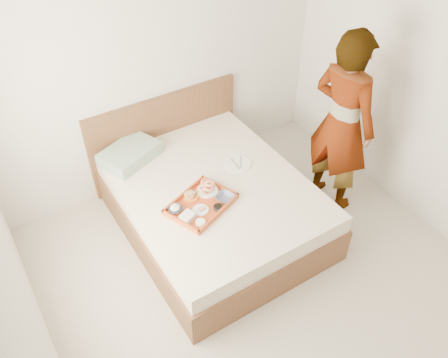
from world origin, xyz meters
TOP-DOWN VIEW (x-y plane):
  - ground at (0.00, 0.00)m, footprint 3.50×4.00m
  - wall_back at (0.00, 2.00)m, footprint 3.50×0.01m
  - wall_left at (-1.75, 0.00)m, footprint 0.01×4.00m
  - bed at (-0.04, 1.00)m, footprint 1.65×2.00m
  - headboard at (-0.04, 1.97)m, footprint 1.65×0.06m
  - pillow at (-0.52, 1.74)m, footprint 0.63×0.54m
  - tray at (-0.27, 0.82)m, footprint 0.67×0.58m
  - prawn_plate at (-0.13, 0.94)m, footprint 0.25×0.25m
  - navy_bowl_big at (-0.06, 0.77)m, footprint 0.20×0.20m
  - sauce_dish at (-0.17, 0.70)m, footprint 0.11×0.11m
  - meat_plate at (-0.31, 0.77)m, footprint 0.18×0.18m
  - bread_plate at (-0.30, 0.95)m, footprint 0.18×0.18m
  - salad_bowl at (-0.49, 0.87)m, footprint 0.16×0.16m
  - plastic_tub at (-0.45, 0.74)m, footprint 0.14×0.13m
  - cheese_round at (-0.38, 0.63)m, footprint 0.11×0.11m
  - dinner_plate at (0.31, 1.13)m, footprint 0.34×0.34m
  - person at (1.17, 0.71)m, footprint 0.53×0.73m

SIDE VIEW (x-z plane):
  - ground at x=0.00m, z-range -0.01..0.01m
  - bed at x=-0.04m, z-range 0.00..0.53m
  - headboard at x=-0.04m, z-range 0.00..0.95m
  - dinner_plate at x=0.31m, z-range 0.53..0.54m
  - meat_plate at x=-0.31m, z-range 0.55..0.56m
  - bread_plate at x=-0.30m, z-range 0.55..0.56m
  - prawn_plate at x=-0.13m, z-range 0.55..0.56m
  - tray at x=-0.27m, z-range 0.53..0.58m
  - cheese_round at x=-0.38m, z-range 0.55..0.57m
  - sauce_dish at x=-0.17m, z-range 0.55..0.58m
  - salad_bowl at x=-0.49m, z-range 0.55..0.58m
  - navy_bowl_big at x=-0.06m, z-range 0.55..0.58m
  - plastic_tub at x=-0.45m, z-range 0.55..0.60m
  - pillow at x=-0.52m, z-range 0.53..0.66m
  - person at x=1.17m, z-range 0.00..1.83m
  - wall_back at x=0.00m, z-range 0.00..2.60m
  - wall_left at x=-1.75m, z-range 0.00..2.60m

